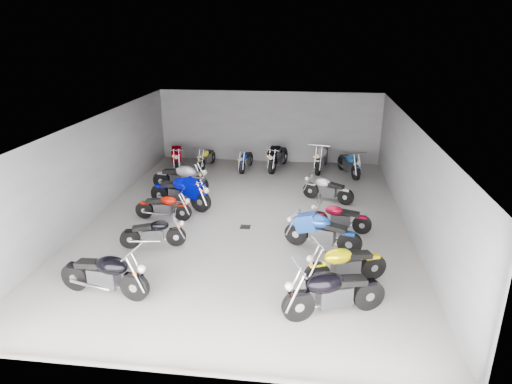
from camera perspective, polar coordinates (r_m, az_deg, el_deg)
ground at (r=14.78m, az=-1.06°, el=-3.60°), size 14.00×14.00×0.00m
wall_back at (r=20.94m, az=1.63°, el=8.14°), size 10.00×0.10×3.20m
wall_left at (r=15.69m, az=-19.51°, el=2.87°), size 0.10×14.00×3.20m
wall_right at (r=14.40m, az=19.01°, el=1.44°), size 0.10×14.00×3.20m
ceiling at (r=13.80m, az=-1.14°, el=8.73°), size 10.00×14.00×0.04m
drain_grate at (r=14.32m, az=-1.34°, el=-4.38°), size 0.32×0.32×0.01m
motorcycle_left_a at (r=11.24m, az=-18.37°, el=-9.73°), size 2.27×0.58×1.00m
motorcycle_left_c at (r=13.23m, az=-12.66°, el=-4.97°), size 1.83×0.57×0.81m
motorcycle_left_d at (r=15.00m, az=-11.44°, el=-1.78°), size 1.88×0.38×0.82m
motorcycle_left_e at (r=15.80m, az=-9.37°, el=-0.04°), size 2.31×0.89×1.05m
motorcycle_left_f at (r=17.40m, az=-9.37°, el=1.77°), size 2.26×0.62×1.00m
motorcycle_right_a at (r=10.14m, az=9.62°, el=-12.24°), size 2.24×1.03×1.04m
motorcycle_right_b at (r=11.36m, az=11.05°, el=-8.85°), size 2.03×0.96×0.94m
motorcycle_right_c at (r=12.87m, az=8.20°, el=-4.96°), size 2.16×0.81×0.98m
motorcycle_right_d at (r=14.10m, az=10.41°, el=-3.16°), size 1.88×0.45×0.83m
motorcycle_right_f at (r=16.43m, az=8.91°, el=0.37°), size 1.81×0.87×0.84m
motorcycle_back_a at (r=20.43m, az=-9.78°, el=4.46°), size 0.67×2.18×0.97m
motorcycle_back_b at (r=20.32m, az=-6.20°, el=4.31°), size 0.44×1.86×0.82m
motorcycle_back_c at (r=19.86m, az=-1.27°, el=4.05°), size 0.43×1.86×0.82m
motorcycle_back_d at (r=19.94m, az=2.75°, el=4.42°), size 0.71×2.29×1.02m
motorcycle_back_e at (r=19.98m, az=8.20°, el=4.32°), size 0.63×2.38×1.05m
motorcycle_back_f at (r=19.51m, az=11.58°, el=3.50°), size 0.83×2.00×0.91m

